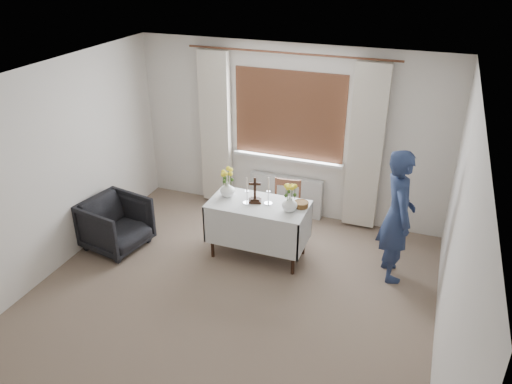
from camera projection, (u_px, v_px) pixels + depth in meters
ground at (220, 312)px, 5.53m from camera, size 5.00×5.00×0.00m
altar_table at (258, 230)px, 6.37m from camera, size 1.24×0.64×0.76m
wooden_chair at (285, 212)px, 6.72m from camera, size 0.43×0.43×0.83m
armchair at (116, 224)px, 6.57m from camera, size 0.88×0.86×0.69m
person at (397, 216)px, 5.80m from camera, size 0.58×0.70×1.64m
radiator at (286, 195)px, 7.42m from camera, size 1.10×0.10×0.60m
wooden_cross at (255, 190)px, 6.15m from camera, size 0.19×0.16×0.34m
candlestick_left at (247, 191)px, 6.13m from camera, size 0.13×0.13×0.35m
candlestick_right at (268, 191)px, 6.11m from camera, size 0.11×0.11×0.36m
flower_vase_left at (227, 189)px, 6.34m from camera, size 0.24×0.24×0.20m
flower_vase_right at (290, 204)px, 5.99m from camera, size 0.19×0.19×0.20m
wicker_basket at (301, 204)px, 6.11m from camera, size 0.18×0.18×0.07m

